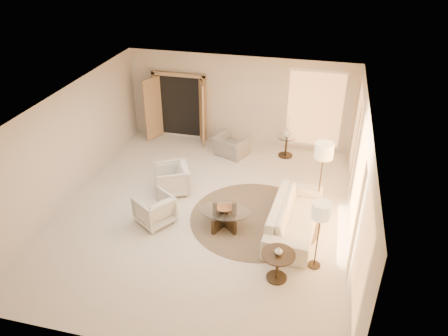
% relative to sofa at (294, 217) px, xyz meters
% --- Properties ---
extents(room, '(7.04, 8.04, 2.83)m').
position_rel_sofa_xyz_m(room, '(-2.19, 0.15, 1.03)').
color(room, beige).
rests_on(room, ground).
extents(windows_right, '(0.10, 6.40, 2.40)m').
position_rel_sofa_xyz_m(windows_right, '(1.26, 0.25, 0.98)').
color(windows_right, '#FFB266').
rests_on(windows_right, room).
extents(window_back_corner, '(1.70, 0.10, 2.40)m').
position_rel_sofa_xyz_m(window_back_corner, '(0.11, 4.10, 0.98)').
color(window_back_corner, '#FFB266').
rests_on(window_back_corner, room).
extents(curtains_right, '(0.06, 5.20, 2.60)m').
position_rel_sofa_xyz_m(curtains_right, '(1.21, 1.15, 0.93)').
color(curtains_right, tan).
rests_on(curtains_right, room).
extents(french_doors, '(1.95, 0.66, 2.16)m').
position_rel_sofa_xyz_m(french_doors, '(-4.09, 3.97, 0.70)').
color(french_doors, tan).
rests_on(french_doors, room).
extents(area_rug, '(3.94, 3.94, 0.01)m').
position_rel_sofa_xyz_m(area_rug, '(-0.94, 0.20, -0.36)').
color(area_rug, '#3D2E20').
rests_on(area_rug, room).
extents(sofa, '(1.17, 2.60, 0.74)m').
position_rel_sofa_xyz_m(sofa, '(0.00, 0.00, 0.00)').
color(sofa, beige).
rests_on(sofa, room).
extents(armchair_left, '(1.05, 1.08, 0.85)m').
position_rel_sofa_xyz_m(armchair_left, '(-3.26, 0.85, 0.05)').
color(armchair_left, beige).
rests_on(armchair_left, room).
extents(armchair_right, '(1.03, 1.04, 0.79)m').
position_rel_sofa_xyz_m(armchair_right, '(-3.22, -0.49, 0.03)').
color(armchair_right, beige).
rests_on(armchair_right, room).
extents(accent_chair, '(1.11, 0.93, 0.82)m').
position_rel_sofa_xyz_m(accent_chair, '(-2.23, 3.21, 0.04)').
color(accent_chair, gray).
rests_on(accent_chair, room).
extents(coffee_table, '(1.43, 1.43, 0.44)m').
position_rel_sofa_xyz_m(coffee_table, '(-1.60, -0.23, -0.09)').
color(coffee_table, black).
rests_on(coffee_table, room).
extents(end_table, '(0.67, 0.67, 0.64)m').
position_rel_sofa_xyz_m(end_table, '(-0.16, -1.66, 0.06)').
color(end_table, black).
rests_on(end_table, room).
extents(side_table, '(0.57, 0.57, 0.66)m').
position_rel_sofa_xyz_m(side_table, '(-0.61, 3.55, 0.03)').
color(side_table, '#2B2319').
rests_on(side_table, room).
extents(floor_lamp_near, '(0.44, 0.44, 1.82)m').
position_rel_sofa_xyz_m(floor_lamp_near, '(0.48, 0.98, 1.18)').
color(floor_lamp_near, '#2B2319').
rests_on(floor_lamp_near, room).
extents(floor_lamp_far, '(0.38, 0.38, 1.58)m').
position_rel_sofa_xyz_m(floor_lamp_far, '(0.55, -1.11, 0.97)').
color(floor_lamp_far, '#2B2319').
rests_on(floor_lamp_far, room).
extents(bowl, '(0.42, 0.42, 0.09)m').
position_rel_sofa_xyz_m(bowl, '(-1.60, -0.23, 0.11)').
color(bowl, brown).
rests_on(bowl, coffee_table).
extents(end_vase, '(0.19, 0.19, 0.16)m').
position_rel_sofa_xyz_m(end_vase, '(-0.16, -1.66, 0.34)').
color(end_vase, silver).
rests_on(end_vase, end_table).
extents(side_vase, '(0.32, 0.32, 0.27)m').
position_rel_sofa_xyz_m(side_vase, '(-0.61, 3.55, 0.42)').
color(side_vase, silver).
rests_on(side_vase, side_table).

